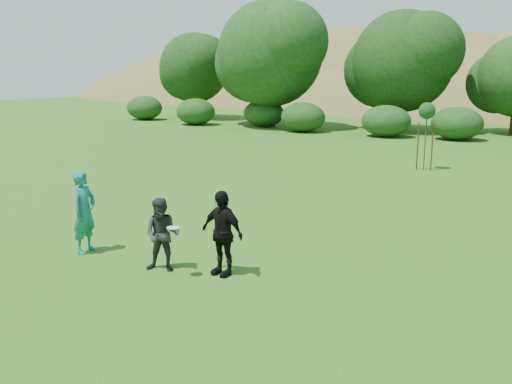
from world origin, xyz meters
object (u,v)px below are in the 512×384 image
player_teal (84,212)px  player_grey (162,235)px  player_black (222,233)px  sapling (427,113)px

player_teal → player_grey: bearing=-100.9°
player_teal → player_black: 3.63m
player_teal → sapling: (3.99, 15.20, 1.44)m
player_teal → sapling: sapling is taller
sapling → player_grey: bearing=-96.1°
player_grey → sapling: sapling is taller
player_teal → player_grey: player_teal is taller
player_black → sapling: bearing=96.0°
player_black → sapling: 14.88m
player_black → sapling: sapling is taller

